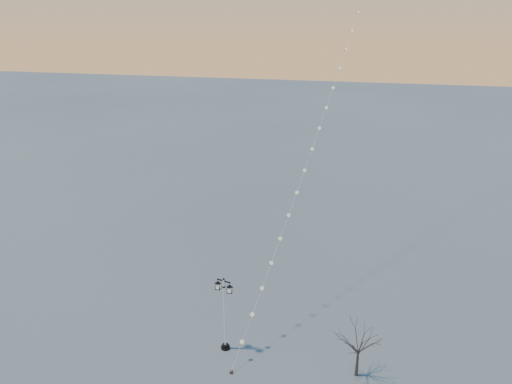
% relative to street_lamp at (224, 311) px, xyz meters
% --- Properties ---
extents(ground, '(300.00, 300.00, 0.00)m').
position_rel_street_lamp_xyz_m(ground, '(2.44, -2.67, -2.96)').
color(ground, '#545656').
rests_on(ground, ground).
extents(street_lamp, '(1.33, 0.70, 5.35)m').
position_rel_street_lamp_xyz_m(street_lamp, '(0.00, 0.00, 0.00)').
color(street_lamp, black).
rests_on(street_lamp, ground).
extents(bare_tree, '(2.09, 2.09, 3.47)m').
position_rel_street_lamp_xyz_m(bare_tree, '(8.62, -0.39, -0.55)').
color(bare_tree, '#372924').
rests_on(bare_tree, ground).
extents(kite_train, '(9.65, 40.16, 41.76)m').
position_rel_street_lamp_xyz_m(kite_train, '(5.62, 17.60, 17.81)').
color(kite_train, '#39241D').
rests_on(kite_train, ground).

